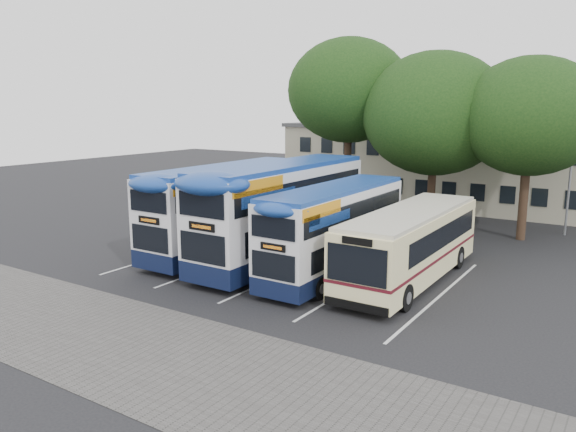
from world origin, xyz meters
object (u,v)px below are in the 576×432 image
(tree_mid, at_px, (435,114))
(tree_right, at_px, (530,116))
(bus_dd_right, at_px, (335,227))
(bus_single, at_px, (411,241))
(bus_dd_mid, at_px, (283,208))
(tree_left, at_px, (349,91))
(lamp_post, at_px, (573,150))
(bus_dd_left, at_px, (228,205))

(tree_mid, relative_size, tree_right, 1.05)
(tree_right, xyz_separation_m, bus_dd_right, (-5.74, -12.01, -4.77))
(bus_single, bearing_deg, bus_dd_mid, -175.99)
(tree_left, xyz_separation_m, tree_right, (11.57, -0.60, -1.58))
(tree_mid, bearing_deg, bus_dd_right, -91.01)
(tree_left, distance_m, bus_dd_mid, 13.59)
(lamp_post, height_order, tree_mid, tree_mid)
(tree_right, bearing_deg, bus_single, -103.14)
(tree_left, bearing_deg, tree_right, -2.95)
(tree_left, bearing_deg, tree_mid, -2.42)
(lamp_post, xyz_separation_m, tree_right, (-2.00, -2.62, 1.94))
(lamp_post, bearing_deg, bus_dd_left, -135.89)
(bus_dd_left, bearing_deg, tree_mid, 59.49)
(bus_dd_right, xyz_separation_m, bus_single, (3.19, 1.10, -0.45))
(bus_dd_left, bearing_deg, bus_dd_mid, -0.09)
(tree_left, xyz_separation_m, bus_dd_mid, (2.58, -11.96, -5.91))
(bus_dd_left, distance_m, bus_dd_right, 6.71)
(bus_dd_mid, bearing_deg, bus_dd_left, 179.91)
(bus_dd_left, bearing_deg, tree_left, 85.97)
(lamp_post, xyz_separation_m, bus_dd_mid, (-11.00, -13.98, -2.39))
(bus_dd_left, xyz_separation_m, bus_dd_mid, (3.42, -0.01, 0.17))
(tree_right, bearing_deg, lamp_post, 52.58)
(tree_right, bearing_deg, bus_dd_right, -115.52)
(bus_dd_left, bearing_deg, bus_dd_right, -5.61)
(tree_left, distance_m, tree_mid, 6.23)
(bus_dd_mid, bearing_deg, bus_single, 4.01)
(bus_dd_right, distance_m, bus_single, 3.40)
(tree_left, relative_size, tree_mid, 1.11)
(lamp_post, bearing_deg, bus_dd_right, -117.87)
(bus_single, bearing_deg, bus_dd_right, -160.93)
(tree_mid, height_order, bus_dd_right, tree_mid)
(lamp_post, relative_size, bus_dd_mid, 0.77)
(lamp_post, xyz_separation_m, bus_dd_left, (-14.41, -13.97, -2.56))
(tree_mid, relative_size, bus_single, 1.02)
(lamp_post, relative_size, tree_mid, 0.83)
(tree_mid, bearing_deg, tree_left, 177.58)
(lamp_post, height_order, bus_dd_left, lamp_post)
(bus_dd_left, xyz_separation_m, bus_dd_right, (6.68, -0.66, -0.27))
(tree_left, distance_m, bus_dd_left, 13.44)
(tree_left, xyz_separation_m, bus_dd_right, (5.83, -12.61, -6.34))
(lamp_post, xyz_separation_m, bus_single, (-4.55, -13.53, -3.28))
(lamp_post, bearing_deg, tree_right, -127.42)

